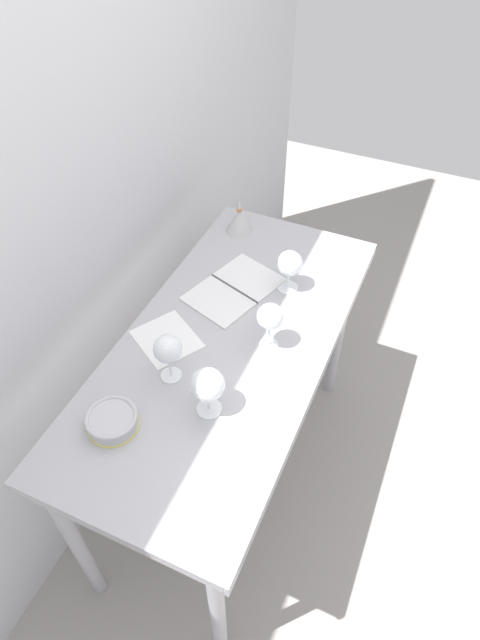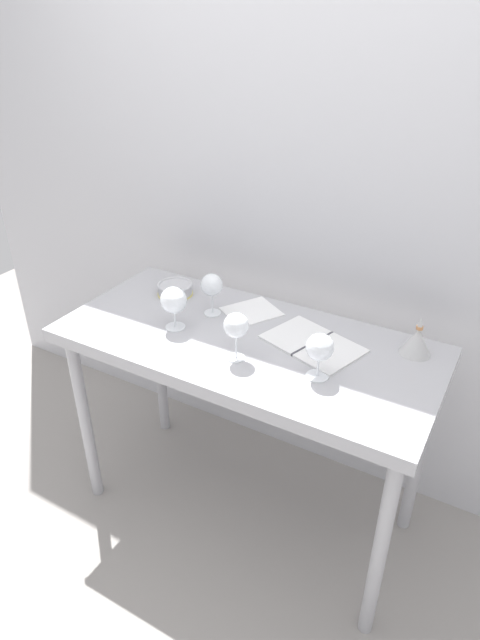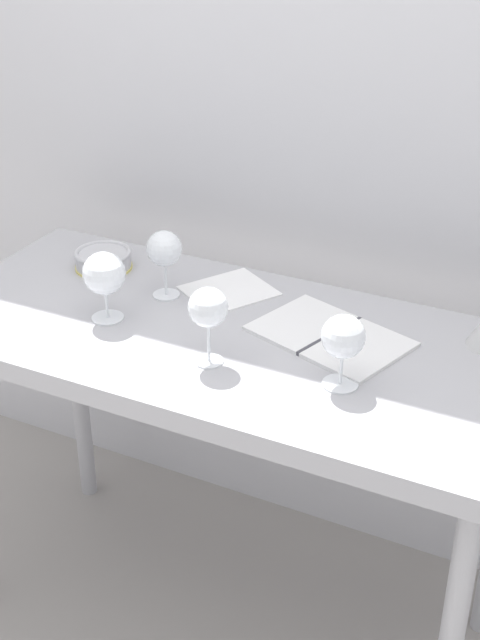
# 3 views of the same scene
# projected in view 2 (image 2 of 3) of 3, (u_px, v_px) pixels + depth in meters

# --- Properties ---
(ground_plane) EXTENTS (6.00, 6.00, 0.00)m
(ground_plane) POSITION_uv_depth(u_px,v_px,m) (246.00, 507.00, 2.42)
(ground_plane) COLOR gray
(back_wall) EXTENTS (3.80, 0.04, 2.60)m
(back_wall) POSITION_uv_depth(u_px,v_px,m) (307.00, 196.00, 2.14)
(back_wall) COLOR silver
(back_wall) RESTS_ON ground_plane
(steel_counter) EXTENTS (1.40, 0.65, 0.90)m
(steel_counter) POSITION_uv_depth(u_px,v_px,m) (246.00, 362.00, 2.02)
(steel_counter) COLOR #AAAAAF
(steel_counter) RESTS_ON ground_plane
(wine_glass_near_left) EXTENTS (0.10, 0.10, 0.17)m
(wine_glass_near_left) POSITION_uv_depth(u_px,v_px,m) (174.00, 301.00, 1.97)
(wine_glass_near_left) COLOR white
(wine_glass_near_left) RESTS_ON steel_counter
(wine_glass_near_center) EXTENTS (0.09, 0.09, 0.18)m
(wine_glass_near_center) POSITION_uv_depth(u_px,v_px,m) (236.00, 326.00, 1.79)
(wine_glass_near_center) COLOR white
(wine_glass_near_center) RESTS_ON steel_counter
(wine_glass_far_left) EXTENTS (0.09, 0.09, 0.17)m
(wine_glass_far_left) POSITION_uv_depth(u_px,v_px,m) (212.00, 286.00, 2.06)
(wine_glass_far_left) COLOR white
(wine_glass_far_left) RESTS_ON steel_counter
(wine_glass_near_right) EXTENTS (0.09, 0.09, 0.16)m
(wine_glass_near_right) POSITION_uv_depth(u_px,v_px,m) (320.00, 348.00, 1.70)
(wine_glass_near_right) COLOR white
(wine_glass_near_right) RESTS_ON steel_counter
(open_notebook) EXTENTS (0.39, 0.32, 0.01)m
(open_notebook) POSITION_uv_depth(u_px,v_px,m) (313.00, 344.00, 1.92)
(open_notebook) COLOR white
(open_notebook) RESTS_ON steel_counter
(tasting_sheet_lower) EXTENTS (0.26, 0.27, 0.00)m
(tasting_sheet_lower) POSITION_uv_depth(u_px,v_px,m) (252.00, 311.00, 2.14)
(tasting_sheet_lower) COLOR white
(tasting_sheet_lower) RESTS_ON steel_counter
(tasting_bowl) EXTENTS (0.15, 0.15, 0.05)m
(tasting_bowl) POSITION_uv_depth(u_px,v_px,m) (175.00, 288.00, 2.26)
(tasting_bowl) COLOR #DBCC66
(tasting_bowl) RESTS_ON steel_counter
(decanter_funnel) EXTENTS (0.11, 0.11, 0.14)m
(decanter_funnel) POSITION_uv_depth(u_px,v_px,m) (417.00, 341.00, 1.85)
(decanter_funnel) COLOR #BBBBBB
(decanter_funnel) RESTS_ON steel_counter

